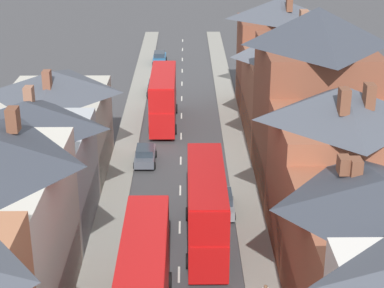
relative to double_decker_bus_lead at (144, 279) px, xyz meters
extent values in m
cube|color=gray|center=(-3.29, 24.72, -2.75)|extent=(2.20, 104.00, 0.14)
cube|color=gray|center=(6.91, 24.72, -2.75)|extent=(2.20, 104.00, 0.14)
cube|color=silver|center=(1.81, 4.72, -2.81)|extent=(0.14, 1.80, 0.01)
cube|color=silver|center=(1.81, 10.72, -2.81)|extent=(0.14, 1.80, 0.01)
cube|color=silver|center=(1.81, 16.72, -2.81)|extent=(0.14, 1.80, 0.01)
cube|color=silver|center=(1.81, 22.72, -2.81)|extent=(0.14, 1.80, 0.01)
cube|color=silver|center=(1.81, 28.72, -2.81)|extent=(0.14, 1.80, 0.01)
cube|color=silver|center=(1.81, 34.72, -2.81)|extent=(0.14, 1.80, 0.01)
cube|color=silver|center=(1.81, 40.72, -2.81)|extent=(0.14, 1.80, 0.01)
cube|color=silver|center=(1.81, 46.72, -2.81)|extent=(0.14, 1.80, 0.01)
cube|color=silver|center=(1.81, 52.72, -2.81)|extent=(0.14, 1.80, 0.01)
cube|color=silver|center=(1.81, 58.72, -2.81)|extent=(0.14, 1.80, 0.01)
cube|color=silver|center=(1.81, 64.72, -2.81)|extent=(0.14, 1.80, 0.01)
cube|color=silver|center=(1.81, 70.72, -2.81)|extent=(0.14, 1.80, 0.01)
cube|color=brown|center=(-7.03, 3.12, 8.07)|extent=(0.60, 0.90, 1.32)
cube|color=#ADB2B7|center=(-8.39, 10.79, 0.91)|extent=(8.00, 9.03, 7.46)
cube|color=black|center=(-4.45, 10.79, -1.22)|extent=(0.12, 8.30, 3.20)
pyramid|color=#383D47|center=(-8.39, 10.79, 5.63)|extent=(8.00, 9.03, 1.97)
cube|color=#99664C|center=(-8.52, 12.84, 6.32)|extent=(0.60, 0.90, 1.37)
cube|color=#BCB7A8|center=(-8.39, 20.45, 0.69)|extent=(8.00, 10.29, 7.02)
cube|color=#1E5133|center=(-4.45, 20.45, -1.22)|extent=(0.12, 9.47, 3.20)
pyramid|color=#474C56|center=(-8.39, 20.45, 5.10)|extent=(8.00, 10.29, 1.81)
cube|color=brown|center=(-8.38, 18.19, 5.89)|extent=(0.60, 0.90, 1.57)
cube|color=#935138|center=(12.01, -1.38, 1.04)|extent=(8.00, 10.63, 7.71)
cube|color=brown|center=(10.55, 1.22, 6.17)|extent=(0.60, 0.90, 0.93)
cube|color=brown|center=(11.09, 0.94, 6.17)|extent=(0.60, 0.90, 0.92)
cube|color=#935138|center=(12.01, 8.12, 1.70)|extent=(8.00, 8.37, 9.04)
cube|color=navy|center=(8.07, 8.12, -1.22)|extent=(0.12, 7.70, 3.20)
pyramid|color=#474C56|center=(12.01, 8.12, 7.31)|extent=(8.00, 8.37, 2.17)
cube|color=brown|center=(13.24, 7.05, 8.08)|extent=(0.60, 0.90, 1.53)
cube|color=brown|center=(11.52, 6.09, 8.08)|extent=(0.60, 0.90, 1.54)
cube|color=brown|center=(12.01, 17.45, 3.00)|extent=(8.00, 10.29, 11.62)
cube|color=#1E5133|center=(8.07, 17.45, -1.22)|extent=(0.12, 9.47, 3.20)
pyramid|color=#383D47|center=(12.01, 17.45, 10.20)|extent=(8.00, 10.29, 2.79)
cube|color=#99664C|center=(11.15, 18.48, 10.70)|extent=(0.60, 0.90, 0.99)
cube|color=brown|center=(12.01, 28.43, 1.13)|extent=(8.00, 11.67, 7.90)
cube|color=navy|center=(8.07, 28.43, -1.22)|extent=(0.12, 10.74, 3.20)
pyramid|color=#565B66|center=(12.01, 28.43, 6.52)|extent=(8.00, 11.67, 2.88)
cube|color=brown|center=(11.68, 28.32, 7.05)|extent=(0.60, 0.90, 1.06)
cube|color=brown|center=(13.05, 27.74, 7.07)|extent=(0.60, 0.90, 1.11)
cube|color=brown|center=(12.01, 37.82, 2.02)|extent=(8.00, 7.11, 9.68)
cube|color=navy|center=(8.07, 37.82, -1.22)|extent=(0.12, 6.54, 3.20)
pyramid|color=#474C56|center=(12.01, 37.82, 7.94)|extent=(8.00, 7.11, 2.16)
cube|color=brown|center=(12.84, 36.16, 8.64)|extent=(0.60, 0.90, 1.39)
cube|color=red|center=(0.01, -0.02, 1.23)|extent=(2.44, 10.58, 2.30)
cube|color=red|center=(0.01, -0.02, 2.43)|extent=(2.39, 10.37, 0.10)
cube|color=#28333D|center=(0.01, 5.33, -0.97)|extent=(2.20, 0.10, 1.20)
cube|color=#28333D|center=(0.01, 5.33, 1.33)|extent=(2.20, 0.10, 1.10)
cube|color=#28333D|center=(-1.18, -0.02, 1.33)|extent=(0.06, 9.18, 0.90)
cube|color=yellow|center=(0.01, 5.33, 2.13)|extent=(1.34, 0.08, 0.32)
cylinder|color=black|center=(-1.21, 3.32, -2.32)|extent=(0.30, 1.00, 1.00)
cylinder|color=black|center=(1.23, 3.32, -2.32)|extent=(0.30, 1.00, 1.00)
cube|color=#B70F0F|center=(3.61, 8.43, -1.17)|extent=(2.44, 10.80, 2.50)
cube|color=#B70F0F|center=(3.61, 8.43, 1.23)|extent=(2.44, 10.58, 2.30)
cube|color=#B70F0F|center=(3.61, 8.43, 2.43)|extent=(2.39, 10.37, 0.10)
cube|color=#28333D|center=(3.61, 13.78, -0.97)|extent=(2.20, 0.10, 1.20)
cube|color=#28333D|center=(3.61, 13.78, 1.33)|extent=(2.20, 0.10, 1.10)
cube|color=#28333D|center=(2.42, 8.43, -0.92)|extent=(0.06, 9.18, 0.90)
cube|color=#28333D|center=(2.42, 8.43, 1.33)|extent=(0.06, 9.18, 0.90)
cube|color=yellow|center=(3.61, 13.78, 2.13)|extent=(1.34, 0.08, 0.32)
cylinder|color=black|center=(2.39, 11.78, -2.32)|extent=(0.30, 1.00, 1.00)
cylinder|color=black|center=(4.83, 11.78, -2.32)|extent=(0.30, 1.00, 1.00)
cylinder|color=black|center=(2.39, 5.46, -2.32)|extent=(0.30, 1.00, 1.00)
cylinder|color=black|center=(4.83, 5.46, -2.32)|extent=(0.30, 1.00, 1.00)
cube|color=red|center=(0.01, 32.27, -1.17)|extent=(2.44, 10.80, 2.50)
cube|color=red|center=(0.01, 32.27, 1.23)|extent=(2.44, 10.58, 2.30)
cube|color=red|center=(0.01, 32.27, 2.43)|extent=(2.39, 10.37, 0.10)
cube|color=#28333D|center=(0.01, 37.62, -0.97)|extent=(2.20, 0.10, 1.20)
cube|color=#28333D|center=(0.01, 37.62, 1.33)|extent=(2.20, 0.10, 1.10)
cube|color=#28333D|center=(-1.18, 32.27, -0.92)|extent=(0.06, 9.18, 0.90)
cube|color=#28333D|center=(-1.18, 32.27, 1.33)|extent=(0.06, 9.18, 0.90)
cube|color=yellow|center=(0.01, 37.62, 2.13)|extent=(1.34, 0.08, 0.32)
cylinder|color=black|center=(-1.21, 35.62, -2.32)|extent=(0.30, 1.00, 1.00)
cylinder|color=black|center=(1.23, 35.62, -2.32)|extent=(0.30, 1.00, 1.00)
cylinder|color=black|center=(-1.21, 29.30, -2.32)|extent=(0.30, 1.00, 1.00)
cylinder|color=black|center=(1.23, 29.30, -2.32)|extent=(0.30, 1.00, 1.00)
cube|color=black|center=(-1.29, 42.65, -2.18)|extent=(1.70, 4.59, 0.66)
cube|color=#28333D|center=(-1.29, 42.42, -1.55)|extent=(1.46, 2.30, 0.60)
cylinder|color=black|center=(-2.14, 44.08, -2.51)|extent=(0.20, 0.62, 0.62)
cylinder|color=black|center=(-0.44, 44.08, -2.51)|extent=(0.20, 0.62, 0.62)
cylinder|color=black|center=(-2.14, 41.23, -2.51)|extent=(0.20, 0.62, 0.62)
cylinder|color=black|center=(-0.44, 41.23, -2.51)|extent=(0.20, 0.62, 0.62)
cube|color=gray|center=(4.91, 13.03, -2.13)|extent=(1.70, 4.31, 0.75)
cube|color=#28333D|center=(4.91, 12.81, -1.46)|extent=(1.46, 2.15, 0.60)
cylinder|color=black|center=(4.06, 14.36, -2.51)|extent=(0.20, 0.62, 0.62)
cylinder|color=black|center=(5.76, 14.36, -2.51)|extent=(0.20, 0.62, 0.62)
cylinder|color=black|center=(4.06, 11.69, -2.51)|extent=(0.20, 0.62, 0.62)
cylinder|color=black|center=(5.76, 11.69, -2.51)|extent=(0.20, 0.62, 0.62)
cube|color=#4C515B|center=(-1.29, 22.21, -2.16)|extent=(1.70, 4.18, 0.69)
cube|color=#28333D|center=(-1.29, 22.00, -1.52)|extent=(1.46, 2.09, 0.60)
cylinder|color=black|center=(-2.14, 23.51, -2.51)|extent=(0.20, 0.62, 0.62)
cylinder|color=black|center=(-0.44, 23.51, -2.51)|extent=(0.20, 0.62, 0.62)
cylinder|color=black|center=(-2.14, 20.91, -2.51)|extent=(0.20, 0.62, 0.62)
cylinder|color=black|center=(-0.44, 20.91, -2.51)|extent=(0.20, 0.62, 0.62)
cube|color=#144728|center=(0.01, 9.82, -2.11)|extent=(1.70, 4.45, 0.79)
cube|color=#28333D|center=(0.01, 9.60, -1.42)|extent=(1.46, 2.23, 0.60)
cylinder|color=black|center=(-0.84, 11.20, -2.51)|extent=(0.20, 0.62, 0.62)
cylinder|color=black|center=(0.86, 11.20, -2.51)|extent=(0.20, 0.62, 0.62)
cylinder|color=black|center=(-0.84, 8.44, -2.51)|extent=(0.20, 0.62, 0.62)
cylinder|color=black|center=(0.86, 8.44, -2.51)|extent=(0.20, 0.62, 0.62)
cube|color=#236093|center=(-1.29, 56.43, -2.12)|extent=(1.70, 4.38, 0.78)
cube|color=#28333D|center=(-1.29, 56.22, -1.43)|extent=(1.46, 2.19, 0.60)
cylinder|color=black|center=(-2.14, 57.79, -2.51)|extent=(0.20, 0.62, 0.62)
cylinder|color=black|center=(-0.44, 57.79, -2.51)|extent=(0.20, 0.62, 0.62)
cylinder|color=black|center=(-2.14, 55.08, -2.51)|extent=(0.20, 0.62, 0.62)
cylinder|color=black|center=(-0.44, 55.08, -2.51)|extent=(0.20, 0.62, 0.62)
sphere|color=brown|center=(6.73, 0.96, -1.18)|extent=(0.22, 0.22, 0.22)
camera|label=1|loc=(2.28, -29.43, 19.66)|focal=60.00mm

